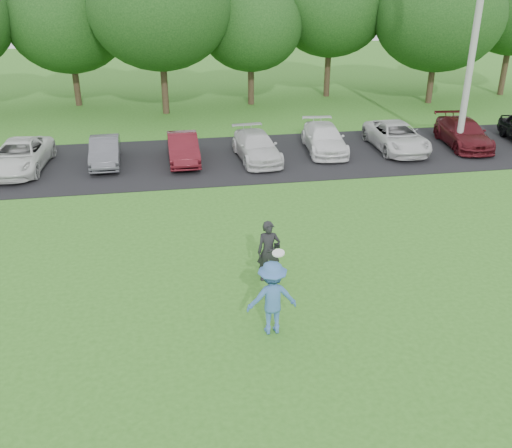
# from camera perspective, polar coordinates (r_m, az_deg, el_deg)

# --- Properties ---
(ground) EXTENTS (100.00, 100.00, 0.00)m
(ground) POSITION_cam_1_polar(r_m,az_deg,el_deg) (12.94, 2.64, -11.72)
(ground) COLOR #357020
(ground) RESTS_ON ground
(parking_lot) EXTENTS (32.00, 6.50, 0.03)m
(parking_lot) POSITION_cam_1_polar(r_m,az_deg,el_deg) (24.49, -3.73, 6.49)
(parking_lot) COLOR black
(parking_lot) RESTS_ON ground
(utility_pole) EXTENTS (0.28, 0.28, 10.82)m
(utility_pole) POSITION_cam_1_polar(r_m,az_deg,el_deg) (26.13, 21.22, 18.24)
(utility_pole) COLOR #A1A29C
(utility_pole) RESTS_ON ground
(frisbee_player) EXTENTS (1.16, 0.69, 2.03)m
(frisbee_player) POSITION_cam_1_polar(r_m,az_deg,el_deg) (12.79, 1.62, -7.37)
(frisbee_player) COLOR #3E6BAF
(frisbee_player) RESTS_ON ground
(camera_bystander) EXTENTS (0.64, 0.46, 1.67)m
(camera_bystander) POSITION_cam_1_polar(r_m,az_deg,el_deg) (14.83, 1.28, -2.76)
(camera_bystander) COLOR black
(camera_bystander) RESTS_ON ground
(parked_cars) EXTENTS (30.70, 4.68, 1.23)m
(parked_cars) POSITION_cam_1_polar(r_m,az_deg,el_deg) (24.35, -3.28, 7.86)
(parked_cars) COLOR silver
(parked_cars) RESTS_ON parking_lot
(tree_row) EXTENTS (42.39, 9.85, 8.64)m
(tree_row) POSITION_cam_1_polar(r_m,az_deg,el_deg) (33.24, -3.16, 19.97)
(tree_row) COLOR #38281C
(tree_row) RESTS_ON ground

